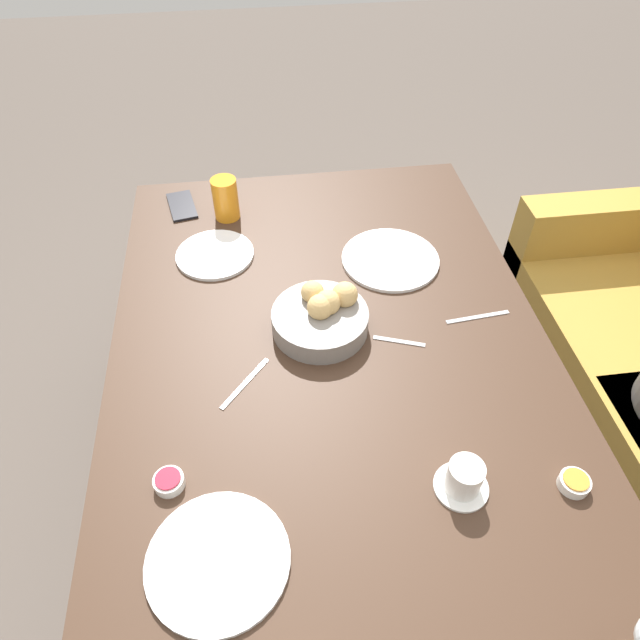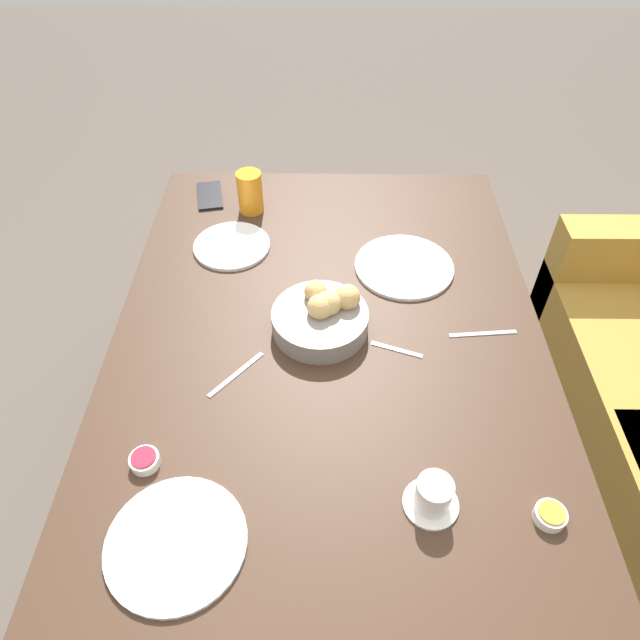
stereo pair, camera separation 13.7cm
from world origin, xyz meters
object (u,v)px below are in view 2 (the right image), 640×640
at_px(jam_bowl_honey, 550,515).
at_px(knife_silver, 483,334).
at_px(bread_basket, 322,316).
at_px(fork_silver, 236,374).
at_px(juice_glass, 250,192).
at_px(plate_near_left, 232,246).
at_px(coffee_cup, 433,496).
at_px(cell_phone, 210,196).
at_px(jam_bowl_berry, 145,460).
at_px(spoon_coffee, 397,350).
at_px(plate_far_center, 404,266).
at_px(plate_near_right, 176,543).

bearing_deg(jam_bowl_honey, knife_silver, -175.85).
xyz_separation_m(bread_basket, fork_silver, (0.15, -0.19, -0.04)).
distance_m(juice_glass, fork_silver, 0.65).
relative_size(plate_near_left, jam_bowl_honey, 3.62).
relative_size(coffee_cup, cell_phone, 0.66).
xyz_separation_m(jam_bowl_berry, spoon_coffee, (-0.31, 0.53, -0.01)).
distance_m(bread_basket, plate_near_left, 0.40).
relative_size(jam_bowl_honey, cell_phone, 0.37).
xyz_separation_m(plate_near_left, plate_far_center, (0.08, 0.48, -0.00)).
xyz_separation_m(knife_silver, cell_phone, (-0.58, -0.75, 0.00)).
xyz_separation_m(juice_glass, jam_bowl_honey, (0.98, 0.64, -0.05)).
bearing_deg(cell_phone, fork_silver, 12.98).
distance_m(coffee_cup, spoon_coffee, 0.39).
bearing_deg(knife_silver, plate_near_left, -116.88).
xyz_separation_m(jam_bowl_berry, fork_silver, (-0.23, 0.15, -0.01)).
bearing_deg(fork_silver, juice_glass, -177.74).
bearing_deg(spoon_coffee, coffee_cup, 4.64).
distance_m(bread_basket, coffee_cup, 0.50).
distance_m(fork_silver, spoon_coffee, 0.38).
height_order(plate_far_center, jam_bowl_honey, jam_bowl_honey).
relative_size(plate_near_right, plate_far_center, 0.95).
height_order(plate_far_center, cell_phone, plate_far_center).
relative_size(spoon_coffee, cell_phone, 0.75).
xyz_separation_m(jam_bowl_berry, knife_silver, (-0.36, 0.74, -0.01)).
relative_size(fork_silver, spoon_coffee, 1.11).
xyz_separation_m(bread_basket, cell_phone, (-0.56, -0.36, -0.03)).
distance_m(knife_silver, spoon_coffee, 0.22).
bearing_deg(cell_phone, bread_basket, 32.54).
bearing_deg(plate_near_left, bread_basket, 39.86).
relative_size(coffee_cup, fork_silver, 0.79).
distance_m(plate_near_left, plate_near_right, 0.85).
distance_m(plate_far_center, cell_phone, 0.67).
bearing_deg(bread_basket, juice_glass, -156.00).
height_order(plate_near_right, plate_far_center, same).
height_order(plate_near_left, jam_bowl_berry, jam_bowl_berry).
relative_size(plate_far_center, jam_bowl_berry, 4.50).
bearing_deg(bread_basket, fork_silver, -51.96).
height_order(plate_near_left, cell_phone, plate_near_left).
relative_size(bread_basket, fork_silver, 1.74).
relative_size(plate_near_left, jam_bowl_berry, 3.62).
bearing_deg(fork_silver, jam_bowl_berry, -34.01).
bearing_deg(jam_bowl_berry, juice_glass, 171.61).
distance_m(plate_near_right, juice_glass, 1.04).
bearing_deg(jam_bowl_berry, spoon_coffee, 120.31).
height_order(jam_bowl_honey, spoon_coffee, jam_bowl_honey).
bearing_deg(fork_silver, spoon_coffee, 101.96).
bearing_deg(jam_bowl_berry, coffee_cup, 81.83).
xyz_separation_m(plate_far_center, spoon_coffee, (0.30, -0.04, -0.00)).
bearing_deg(jam_bowl_berry, cell_phone, -179.36).
distance_m(coffee_cup, jam_bowl_honey, 0.22).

